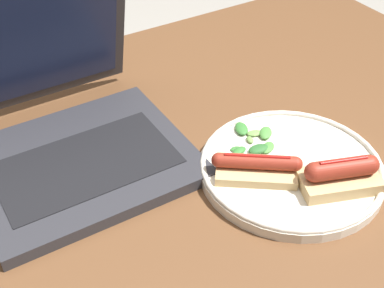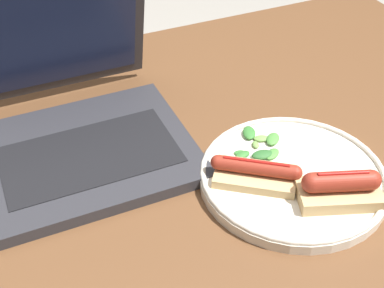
% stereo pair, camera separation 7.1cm
% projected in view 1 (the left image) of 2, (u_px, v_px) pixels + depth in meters
% --- Properties ---
extents(desk, '(1.20, 0.85, 0.75)m').
position_uv_depth(desk, '(204.00, 212.00, 0.83)').
color(desk, brown).
rests_on(desk, ground_plane).
extents(laptop, '(0.30, 0.31, 0.25)m').
position_uv_depth(laptop, '(67.00, 126.00, 0.77)').
color(laptop, '#2D2D33').
rests_on(laptop, desk).
extents(plate, '(0.26, 0.26, 0.02)m').
position_uv_depth(plate, '(291.00, 168.00, 0.75)').
color(plate, silver).
rests_on(plate, desk).
extents(sausage_toast_left, '(0.12, 0.09, 0.05)m').
position_uv_depth(sausage_toast_left, '(340.00, 175.00, 0.70)').
color(sausage_toast_left, tan).
rests_on(sausage_toast_left, plate).
extents(sausage_toast_middle, '(0.12, 0.11, 0.04)m').
position_uv_depth(sausage_toast_middle, '(256.00, 167.00, 0.73)').
color(sausage_toast_middle, tan).
rests_on(sausage_toast_middle, plate).
extents(salad_pile, '(0.09, 0.09, 0.01)m').
position_uv_depth(salad_pile, '(254.00, 140.00, 0.79)').
color(salad_pile, '#4C8E3D').
rests_on(salad_pile, plate).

